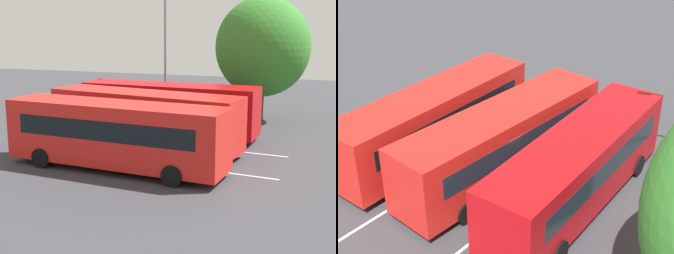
% 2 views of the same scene
% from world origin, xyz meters
% --- Properties ---
extents(ground_plane, '(71.50, 71.50, 0.00)m').
position_xyz_m(ground_plane, '(0.00, 0.00, 0.00)').
color(ground_plane, '#38383D').
extents(bus_far_left, '(10.45, 2.95, 3.06)m').
position_xyz_m(bus_far_left, '(-0.24, -3.54, 1.68)').
color(bus_far_left, '#B70C11').
rests_on(bus_far_left, ground).
extents(bus_center_left, '(10.58, 4.05, 3.06)m').
position_xyz_m(bus_center_left, '(-0.09, -0.03, 1.68)').
color(bus_center_left, red).
rests_on(bus_center_left, ground).
extents(bus_center_right, '(10.51, 3.30, 3.06)m').
position_xyz_m(bus_center_right, '(-0.12, 3.56, 1.68)').
color(bus_center_right, red).
rests_on(bus_center_right, ground).
extents(pedestrian, '(0.39, 0.39, 1.63)m').
position_xyz_m(pedestrian, '(7.80, 4.57, 0.96)').
color(pedestrian, '#232833').
rests_on(pedestrian, ground).
extents(lane_stripe_outer_left, '(14.78, 1.65, 0.01)m').
position_xyz_m(lane_stripe_outer_left, '(0.00, -1.89, 0.00)').
color(lane_stripe_outer_left, silver).
rests_on(lane_stripe_outer_left, ground).
extents(lane_stripe_inner_left, '(14.78, 1.65, 0.01)m').
position_xyz_m(lane_stripe_inner_left, '(0.00, 1.89, 0.00)').
color(lane_stripe_inner_left, silver).
rests_on(lane_stripe_inner_left, ground).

